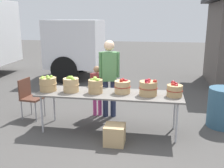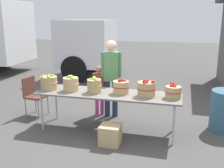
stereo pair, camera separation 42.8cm
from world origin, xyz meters
The scene contains 12 objects.
ground_plane centered at (0.00, 0.00, 0.00)m, with size 40.00×40.00×0.00m, color #474442.
market_table centered at (0.00, 0.00, 0.71)m, with size 2.70×0.76×0.75m.
apple_basket_green_0 centered at (-1.19, -0.04, 0.89)m, with size 0.34×0.34×0.31m.
apple_basket_green_1 centered at (-0.73, -0.03, 0.89)m, with size 0.31×0.31×0.31m.
apple_basket_green_2 centered at (-0.25, -0.04, 0.89)m, with size 0.29×0.29×0.30m.
apple_basket_red_0 centered at (0.24, 0.04, 0.87)m, with size 0.31×0.31×0.29m.
apple_basket_red_1 centered at (0.72, -0.02, 0.89)m, with size 0.34×0.34×0.31m.
apple_basket_red_2 centered at (1.19, -0.01, 0.86)m, with size 0.30×0.30×0.27m.
vendor_adult centered at (-0.14, 0.75, 0.98)m, with size 0.43×0.28×1.67m.
child_customer centered at (-0.41, 0.77, 0.66)m, with size 0.29×0.20×1.12m.
folding_chair centered at (-1.81, 0.38, 0.51)m, with size 0.45×0.45×0.86m.
produce_crate centered at (0.19, -0.54, 0.17)m, with size 0.35×0.35×0.35m, color tan.
Camera 2 is at (1.27, -4.52, 2.10)m, focal length 41.94 mm.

